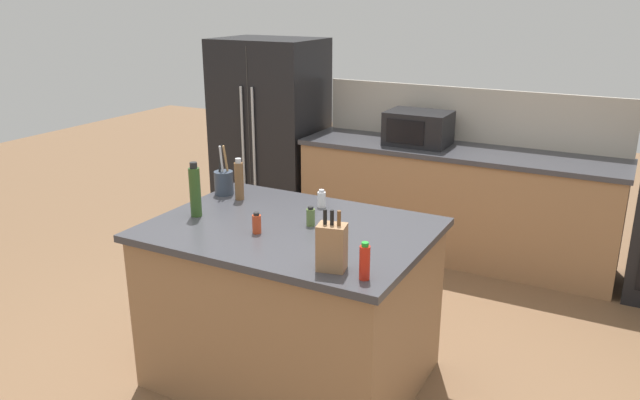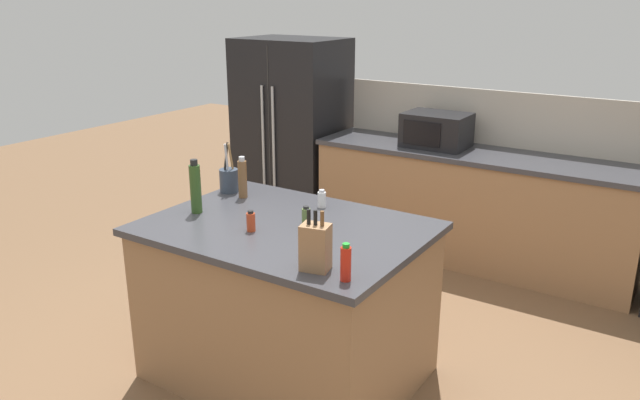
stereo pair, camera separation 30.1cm
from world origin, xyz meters
name	(u,v)px [view 1 (the left image)]	position (x,y,z in m)	size (l,w,h in m)	color
ground_plane	(292,374)	(0.00, 0.00, 0.00)	(14.00, 14.00, 0.00)	brown
back_counter_run	(454,203)	(0.30, 2.20, 0.47)	(2.66, 0.66, 0.94)	#936B47
wall_backsplash	(470,115)	(0.30, 2.52, 1.17)	(2.62, 0.03, 0.46)	#B2A899
kitchen_island	(291,303)	(0.00, 0.00, 0.47)	(1.52, 1.11, 0.94)	#936B47
refrigerator	(270,132)	(-1.55, 2.25, 0.88)	(0.97, 0.75, 1.77)	black
microwave	(418,128)	(-0.05, 2.20, 1.08)	(0.52, 0.39, 0.28)	black
knife_block	(332,247)	(0.46, -0.39, 1.05)	(0.15, 0.13, 0.29)	#936B47
utensil_crock	(224,182)	(-0.67, 0.30, 1.02)	(0.12, 0.12, 0.32)	#333D4C
spice_jar_oregano	(311,217)	(0.09, 0.07, 0.99)	(0.05, 0.05, 0.11)	#567038
spice_jar_paprika	(257,224)	(-0.11, -0.17, 0.99)	(0.05, 0.05, 0.12)	#B73D1E
olive_oil_bottle	(195,191)	(-0.56, -0.11, 1.09)	(0.06, 0.06, 0.32)	#2D4C1E
hot_sauce_bottle	(365,262)	(0.63, -0.42, 1.02)	(0.05, 0.05, 0.18)	red
salt_shaker	(321,199)	(0.00, 0.37, 0.99)	(0.05, 0.05, 0.11)	silver
pepper_grinder	(239,180)	(-0.52, 0.26, 1.06)	(0.06, 0.06, 0.26)	brown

